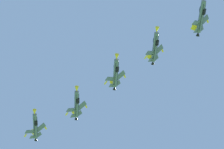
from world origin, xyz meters
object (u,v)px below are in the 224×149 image
at_px(fighter_jet_right_wing, 116,73).
at_px(fighter_jet_right_outer, 35,126).
at_px(fighter_jet_left_outer, 76,104).
at_px(fighter_jet_lead, 201,16).
at_px(fighter_jet_left_wing, 155,46).

xyz_separation_m(fighter_jet_right_wing, fighter_jet_right_outer, (-32.29, 26.29, -1.19)).
height_order(fighter_jet_left_outer, fighter_jet_right_outer, fighter_jet_right_outer).
bearing_deg(fighter_jet_right_wing, fighter_jet_left_outer, -43.54).
height_order(fighter_jet_lead, fighter_jet_right_wing, fighter_jet_right_wing).
height_order(fighter_jet_left_wing, fighter_jet_right_outer, fighter_jet_left_wing).
bearing_deg(fighter_jet_left_wing, fighter_jet_lead, 134.55).
height_order(fighter_jet_lead, fighter_jet_right_outer, fighter_jet_lead).
height_order(fighter_jet_lead, fighter_jet_left_outer, fighter_jet_lead).
relative_size(fighter_jet_left_wing, fighter_jet_right_wing, 1.00).
bearing_deg(fighter_jet_right_wing, fighter_jet_left_wing, 143.20).
relative_size(fighter_jet_left_wing, fighter_jet_left_outer, 1.00).
relative_size(fighter_jet_lead, fighter_jet_right_wing, 1.00).
bearing_deg(fighter_jet_left_wing, fighter_jet_left_outer, -40.38).
relative_size(fighter_jet_left_wing, fighter_jet_right_outer, 1.00).
bearing_deg(fighter_jet_lead, fighter_jet_left_outer, -42.17).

